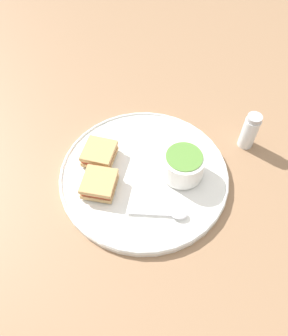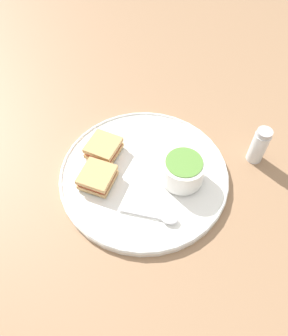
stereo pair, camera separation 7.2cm
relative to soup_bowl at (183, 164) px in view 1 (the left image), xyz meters
name	(u,v)px [view 1 (the left image)]	position (x,y,z in m)	size (l,w,h in m)	color
ground_plane	(144,177)	(0.06, -0.06, -0.05)	(2.40, 2.40, 0.00)	#8E6B4C
plate	(144,174)	(0.06, -0.06, -0.04)	(0.38, 0.38, 0.02)	white
soup_bowl	(183,164)	(0.00, 0.00, 0.00)	(0.09, 0.09, 0.06)	white
spoon	(174,214)	(0.09, 0.06, -0.03)	(0.10, 0.10, 0.01)	silver
sandwich_half_near	(99,153)	(0.11, -0.15, -0.01)	(0.10, 0.10, 0.03)	tan
sandwich_half_far	(99,184)	(0.16, -0.09, -0.01)	(0.10, 0.10, 0.03)	tan
salt_shaker	(250,131)	(-0.19, 0.03, 0.00)	(0.04, 0.04, 0.10)	silver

